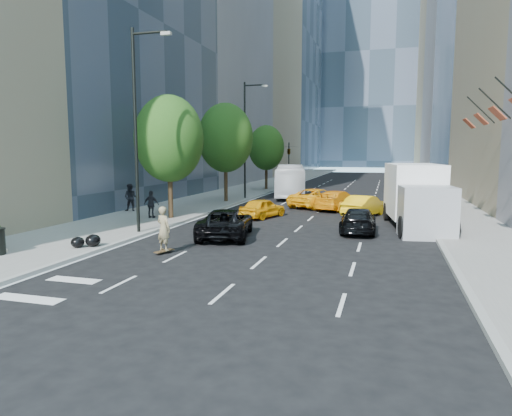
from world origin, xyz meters
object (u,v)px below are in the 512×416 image
(box_truck, at_px, (417,196))
(city_bus, at_px, (291,180))
(skateboarder, at_px, (164,232))
(black_sedan_lincoln, at_px, (226,223))
(black_sedan_mercedes, at_px, (358,220))

(box_truck, bearing_deg, city_bus, 115.79)
(skateboarder, bearing_deg, black_sedan_lincoln, -86.81)
(black_sedan_lincoln, xyz_separation_m, box_truck, (9.16, 5.36, 1.08))
(black_sedan_mercedes, bearing_deg, skateboarder, 42.92)
(skateboarder, relative_size, box_truck, 0.24)
(skateboarder, xyz_separation_m, black_sedan_lincoln, (1.20, 4.19, -0.22))
(box_truck, bearing_deg, black_sedan_lincoln, -156.96)
(black_sedan_lincoln, xyz_separation_m, city_bus, (-1.20, 21.26, 0.80))
(black_sedan_mercedes, bearing_deg, box_truck, -145.60)
(black_sedan_lincoln, bearing_deg, skateboarder, 62.57)
(black_sedan_mercedes, bearing_deg, black_sedan_lincoln, 25.21)
(black_sedan_lincoln, bearing_deg, black_sedan_mercedes, -164.27)
(black_sedan_mercedes, xyz_separation_m, box_truck, (2.96, 2.18, 1.14))
(black_sedan_mercedes, height_order, box_truck, box_truck)
(black_sedan_lincoln, height_order, city_bus, city_bus)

